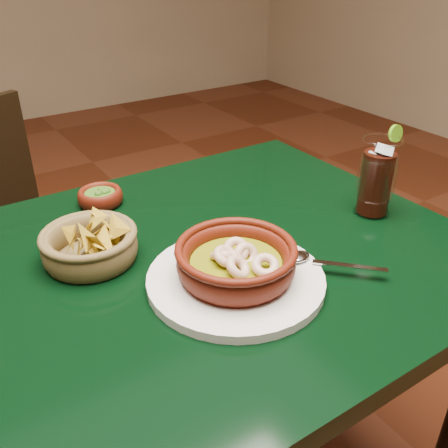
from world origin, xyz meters
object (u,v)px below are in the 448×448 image
dining_table (154,316)px  cola_drink (377,178)px  dining_chair (13,245)px  shrimp_plate (236,266)px  chip_basket (90,245)px

dining_table → cola_drink: cola_drink is taller
dining_chair → shrimp_plate: (0.22, -0.81, 0.30)m
cola_drink → dining_chair: bearing=128.5°
dining_chair → shrimp_plate: dining_chair is taller
dining_table → shrimp_plate: (0.10, -0.11, 0.13)m
dining_chair → cola_drink: 1.03m
dining_table → cola_drink: 0.52m
dining_chair → dining_table: bearing=-80.3°
dining_table → dining_chair: 0.73m
dining_table → chip_basket: (-0.07, 0.09, 0.13)m
dining_table → cola_drink: (0.49, -0.06, 0.18)m
cola_drink → dining_table: bearing=172.8°
dining_table → cola_drink: size_ratio=6.49×
dining_table → dining_chair: size_ratio=1.37×
dining_chair → cola_drink: bearing=-51.5°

